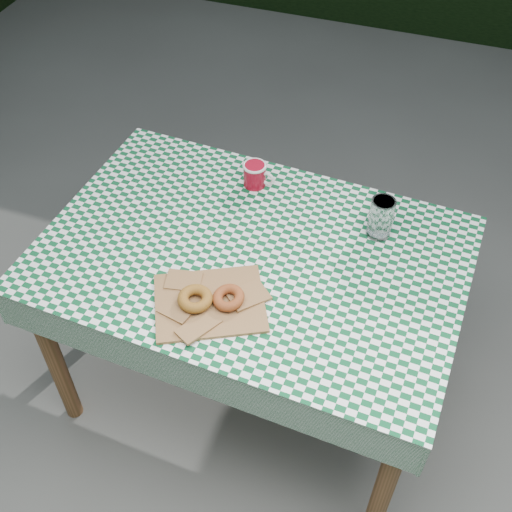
{
  "coord_description": "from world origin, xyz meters",
  "views": [
    {
      "loc": [
        0.41,
        -1.47,
        2.19
      ],
      "look_at": [
        -0.02,
        -0.23,
        0.79
      ],
      "focal_mm": 44.83,
      "sensor_mm": 36.0,
      "label": 1
    }
  ],
  "objects_px": {
    "table": "(252,327)",
    "drinking_glass": "(381,218)",
    "paper_bag": "(210,302)",
    "coffee_mug": "(255,175)"
  },
  "relations": [
    {
      "from": "table",
      "to": "paper_bag",
      "type": "bearing_deg",
      "value": -97.45
    },
    {
      "from": "coffee_mug",
      "to": "drinking_glass",
      "type": "height_order",
      "value": "drinking_glass"
    },
    {
      "from": "table",
      "to": "coffee_mug",
      "type": "relative_size",
      "value": 8.46
    },
    {
      "from": "paper_bag",
      "to": "coffee_mug",
      "type": "bearing_deg",
      "value": 95.56
    },
    {
      "from": "paper_bag",
      "to": "coffee_mug",
      "type": "height_order",
      "value": "coffee_mug"
    },
    {
      "from": "table",
      "to": "drinking_glass",
      "type": "bearing_deg",
      "value": 33.97
    },
    {
      "from": "table",
      "to": "drinking_glass",
      "type": "xyz_separation_m",
      "value": [
        0.35,
        0.21,
        0.45
      ]
    },
    {
      "from": "coffee_mug",
      "to": "paper_bag",
      "type": "bearing_deg",
      "value": -77.77
    },
    {
      "from": "coffee_mug",
      "to": "drinking_glass",
      "type": "distance_m",
      "value": 0.46
    },
    {
      "from": "paper_bag",
      "to": "coffee_mug",
      "type": "relative_size",
      "value": 2.06
    }
  ]
}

